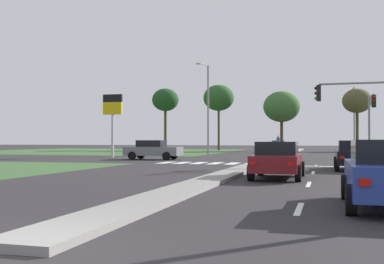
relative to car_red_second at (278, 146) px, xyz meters
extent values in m
plane|color=#282628|center=(2.26, -30.56, -0.76)|extent=(200.00, 200.00, 0.00)
cube|color=#385B2D|center=(-23.24, -6.06, -0.76)|extent=(35.00, 35.00, 0.01)
cube|color=gray|center=(2.26, -49.56, -0.69)|extent=(1.20, 22.00, 0.14)
cube|color=gray|center=(2.26, -5.56, -0.69)|extent=(1.20, 36.00, 0.14)
cube|color=silver|center=(5.76, -55.22, -0.76)|extent=(0.14, 2.00, 0.01)
cube|color=silver|center=(5.76, -49.22, -0.76)|extent=(0.14, 2.00, 0.01)
cube|color=silver|center=(5.76, -43.22, -0.76)|extent=(0.14, 2.00, 0.01)
cube|color=silver|center=(5.76, -37.22, -0.76)|extent=(0.14, 2.00, 0.01)
cube|color=silver|center=(6.06, -37.56, -0.76)|extent=(6.40, 0.50, 0.01)
cube|color=silver|center=(-4.14, -35.76, -0.76)|extent=(0.70, 2.80, 0.01)
cube|color=silver|center=(-2.99, -35.76, -0.76)|extent=(0.70, 2.80, 0.01)
cube|color=silver|center=(-1.84, -35.76, -0.76)|extent=(0.70, 2.80, 0.01)
cube|color=silver|center=(-0.69, -35.76, -0.76)|extent=(0.70, 2.80, 0.01)
cube|color=silver|center=(0.46, -35.76, -0.76)|extent=(0.70, 2.80, 0.01)
cube|color=silver|center=(1.61, -35.76, -0.76)|extent=(0.70, 2.80, 0.01)
cube|color=red|center=(7.04, -56.62, -0.02)|extent=(0.20, 0.04, 0.14)
cylinder|color=black|center=(6.83, -53.15, -0.44)|extent=(0.22, 0.64, 0.64)
cylinder|color=black|center=(6.83, -55.84, -0.44)|extent=(0.22, 0.64, 0.64)
cube|color=#A31919|center=(0.00, -0.04, -0.12)|extent=(1.84, 4.54, 0.64)
cube|color=black|center=(0.00, 0.11, 0.46)|extent=(1.62, 2.09, 0.52)
cube|color=red|center=(0.70, 2.26, -0.06)|extent=(0.20, 0.04, 0.14)
cube|color=red|center=(-0.70, 2.26, -0.06)|extent=(0.20, 0.04, 0.14)
cylinder|color=black|center=(0.92, -1.49, -0.44)|extent=(0.22, 0.64, 0.64)
cylinder|color=black|center=(-0.92, -1.49, -0.44)|extent=(0.22, 0.64, 0.64)
cylinder|color=black|center=(0.92, 1.42, -0.44)|extent=(0.22, 0.64, 0.64)
cylinder|color=black|center=(-0.92, 1.42, -0.44)|extent=(0.22, 0.64, 0.64)
cube|color=maroon|center=(4.48, -46.89, -0.12)|extent=(1.75, 4.31, 0.63)
cube|color=black|center=(4.48, -47.04, 0.45)|extent=(1.54, 1.98, 0.52)
cube|color=red|center=(3.82, -49.07, -0.06)|extent=(0.20, 0.04, 0.14)
cube|color=red|center=(5.14, -49.07, -0.06)|extent=(0.20, 0.04, 0.14)
cylinder|color=black|center=(3.61, -45.51, -0.44)|extent=(0.22, 0.64, 0.64)
cylinder|color=black|center=(5.35, -45.51, -0.44)|extent=(0.22, 0.64, 0.64)
cylinder|color=black|center=(3.61, -48.27, -0.44)|extent=(0.22, 0.64, 0.64)
cylinder|color=black|center=(5.35, -48.27, -0.44)|extent=(0.22, 0.64, 0.64)
cube|color=black|center=(7.73, -40.60, -0.10)|extent=(1.74, 4.31, 0.68)
cube|color=black|center=(7.73, -40.75, 0.50)|extent=(1.53, 1.98, 0.52)
cube|color=red|center=(7.07, -42.77, -0.03)|extent=(0.20, 0.04, 0.14)
cube|color=red|center=(8.39, -42.77, -0.03)|extent=(0.20, 0.04, 0.14)
cylinder|color=black|center=(6.86, -39.22, -0.44)|extent=(0.22, 0.64, 0.64)
cylinder|color=black|center=(8.60, -39.22, -0.44)|extent=(0.22, 0.64, 0.64)
cylinder|color=black|center=(6.86, -41.98, -0.44)|extent=(0.22, 0.64, 0.64)
cylinder|color=black|center=(8.60, -41.98, -0.44)|extent=(0.22, 0.64, 0.64)
cube|color=slate|center=(-6.80, -31.14, -0.10)|extent=(4.44, 1.81, 0.69)
cube|color=black|center=(-6.95, -31.14, 0.51)|extent=(2.04, 1.59, 0.52)
cube|color=red|center=(-9.05, -30.45, -0.03)|extent=(0.04, 0.20, 0.14)
cube|color=red|center=(-9.05, -31.83, -0.03)|extent=(0.04, 0.20, 0.14)
cylinder|color=black|center=(-5.38, -30.23, -0.44)|extent=(0.64, 0.22, 0.64)
cylinder|color=black|center=(-5.38, -32.05, -0.44)|extent=(0.64, 0.22, 0.64)
cylinder|color=black|center=(-8.23, -30.23, -0.44)|extent=(0.64, 0.22, 0.64)
cylinder|color=black|center=(-8.23, -32.05, -0.44)|extent=(0.64, 0.22, 0.64)
cylinder|color=gray|center=(9.86, -23.96, 1.87)|extent=(0.18, 0.18, 5.27)
cylinder|color=gray|center=(9.86, -25.97, 4.26)|extent=(0.12, 4.03, 0.12)
cube|color=black|center=(9.86, -27.99, 3.74)|extent=(0.32, 0.26, 0.95)
sphere|color=red|center=(9.86, -28.15, 4.04)|extent=(0.20, 0.20, 0.20)
sphere|color=#3A2405|center=(9.86, -28.15, 3.74)|extent=(0.20, 0.20, 0.20)
sphere|color=black|center=(9.86, -28.15, 3.44)|extent=(0.20, 0.20, 0.20)
cylinder|color=gray|center=(7.90, -37.16, 4.09)|extent=(3.91, 0.12, 0.12)
cube|color=black|center=(5.95, -37.16, 3.57)|extent=(0.26, 0.32, 0.95)
sphere|color=#360503|center=(5.79, -37.16, 3.87)|extent=(0.20, 0.20, 0.20)
sphere|color=#3A2405|center=(5.79, -37.16, 3.57)|extent=(0.20, 0.20, 0.20)
sphere|color=green|center=(5.79, -37.16, 3.27)|extent=(0.20, 0.20, 0.20)
cylinder|color=gray|center=(-5.77, -17.31, 4.04)|extent=(0.20, 0.20, 9.60)
cylinder|color=gray|center=(-5.99, -18.47, 8.74)|extent=(0.54, 2.35, 0.10)
ellipsoid|color=#B2B2A8|center=(-6.21, -19.64, 8.64)|extent=(0.56, 0.28, 0.20)
cylinder|color=gray|center=(10.29, 5.31, 3.83)|extent=(0.20, 0.20, 9.19)
cylinder|color=gray|center=(10.22, 6.12, 8.33)|extent=(0.24, 1.63, 0.10)
ellipsoid|color=#B2B2A8|center=(10.15, 6.93, 8.23)|extent=(0.56, 0.28, 0.20)
cylinder|color=#232833|center=(1.99, -20.93, -0.22)|extent=(0.16, 0.16, 0.79)
cylinder|color=#335184|center=(1.99, -20.93, 0.59)|extent=(0.34, 0.34, 0.83)
sphere|color=tan|center=(1.99, -20.93, 1.12)|extent=(0.23, 0.23, 0.23)
cylinder|color=silver|center=(-12.02, -27.61, 1.16)|extent=(0.24, 0.24, 3.83)
cube|color=gold|center=(-12.02, -27.61, 3.62)|extent=(1.80, 0.24, 1.10)
cube|color=black|center=(-12.02, -27.61, 4.52)|extent=(1.80, 0.24, 0.70)
cylinder|color=#423323|center=(-17.67, 2.95, 2.57)|extent=(0.42, 0.42, 6.67)
ellipsoid|color=#1E421E|center=(-17.67, 2.95, 7.05)|extent=(4.15, 4.15, 3.53)
cylinder|color=#423323|center=(-9.52, 4.50, 2.62)|extent=(0.34, 0.34, 6.75)
ellipsoid|color=#285123|center=(-9.52, 4.50, 7.29)|extent=(4.72, 4.72, 4.02)
cylinder|color=#423323|center=(0.26, 2.09, 1.69)|extent=(0.44, 0.44, 4.91)
ellipsoid|color=#38602D|center=(0.26, 2.09, 5.58)|extent=(5.21, 5.21, 4.43)
cylinder|color=#423323|center=(10.45, 1.53, 2.15)|extent=(0.40, 0.40, 5.81)
ellipsoid|color=#4C4728|center=(10.45, 1.53, 6.13)|extent=(3.92, 3.92, 3.33)
camera|label=1|loc=(6.34, -65.94, 0.77)|focal=43.87mm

